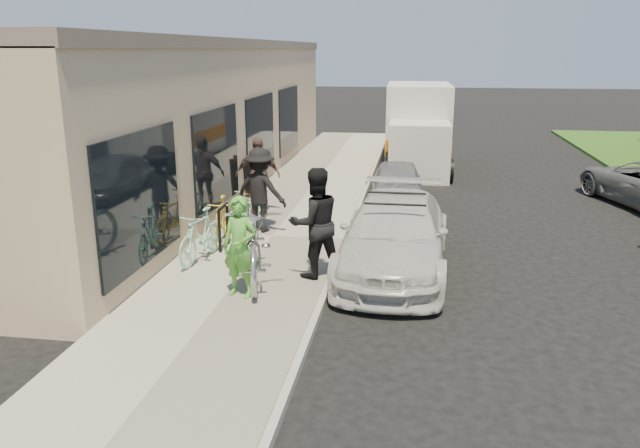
{
  "coord_description": "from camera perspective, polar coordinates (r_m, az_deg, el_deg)",
  "views": [
    {
      "loc": [
        0.95,
        -9.36,
        3.97
      ],
      "look_at": [
        -0.65,
        0.88,
        1.05
      ],
      "focal_mm": 35.0,
      "sensor_mm": 36.0,
      "label": 1
    }
  ],
  "objects": [
    {
      "name": "cruiser_bike_b",
      "position": [
        14.31,
        -6.25,
        1.79
      ],
      "size": [
        0.56,
        1.52,
        0.79
      ],
      "primitive_type": "imported",
      "rotation": [
        0.0,
        0.0,
        -0.02
      ],
      "color": "#92DBC1",
      "rests_on": "sidewalk"
    },
    {
      "name": "tandem_bike",
      "position": [
        10.65,
        -6.03,
        -1.51
      ],
      "size": [
        1.53,
        2.73,
        1.36
      ],
      "primitive_type": "imported",
      "rotation": [
        0.0,
        0.0,
        0.26
      ],
      "color": "#AAAAAC",
      "rests_on": "sidewalk"
    },
    {
      "name": "bike_rack",
      "position": [
        12.41,
        -8.82,
        0.14
      ],
      "size": [
        0.07,
        0.62,
        0.87
      ],
      "rotation": [
        0.0,
        0.0,
        0.02
      ],
      "color": "black",
      "rests_on": "sidewalk"
    },
    {
      "name": "bystander_b",
      "position": [
        15.02,
        -5.71,
        4.48
      ],
      "size": [
        1.12,
        0.61,
        1.82
      ],
      "primitive_type": "imported",
      "rotation": [
        0.0,
        0.0,
        0.17
      ],
      "color": "#503D39",
      "rests_on": "sidewalk"
    },
    {
      "name": "moving_truck",
      "position": [
        22.04,
        8.93,
        8.42
      ],
      "size": [
        2.26,
        5.74,
        2.8
      ],
      "rotation": [
        0.0,
        0.0,
        0.02
      ],
      "color": "beige",
      "rests_on": "ground"
    },
    {
      "name": "sandwich_board",
      "position": [
        16.65,
        -6.31,
        4.29
      ],
      "size": [
        0.72,
        0.73,
        1.07
      ],
      "rotation": [
        0.0,
        0.0,
        -0.12
      ],
      "color": "black",
      "rests_on": "sidewalk"
    },
    {
      "name": "ground",
      "position": [
        10.21,
        2.86,
        -7.17
      ],
      "size": [
        120.0,
        120.0,
        0.0
      ],
      "primitive_type": "plane",
      "color": "black",
      "rests_on": "ground"
    },
    {
      "name": "sedan_silver",
      "position": [
        16.32,
        7.05,
        3.61
      ],
      "size": [
        1.5,
        3.45,
        1.16
      ],
      "primitive_type": "imported",
      "rotation": [
        0.0,
        0.0,
        0.04
      ],
      "color": "gray",
      "rests_on": "ground"
    },
    {
      "name": "woman_rider",
      "position": [
        9.89,
        -7.35,
        -2.1
      ],
      "size": [
        0.67,
        0.53,
        1.62
      ],
      "primitive_type": "imported",
      "rotation": [
        0.0,
        0.0,
        -0.26
      ],
      "color": "green",
      "rests_on": "sidewalk"
    },
    {
      "name": "sedan_white",
      "position": [
        11.5,
        6.85,
        -1.02
      ],
      "size": [
        2.06,
        4.73,
        1.39
      ],
      "rotation": [
        0.0,
        0.0,
        -0.04
      ],
      "color": "silver",
      "rests_on": "ground"
    },
    {
      "name": "bystander_a",
      "position": [
        13.41,
        -5.48,
        3.1
      ],
      "size": [
        1.3,
        0.95,
        1.81
      ],
      "primitive_type": "imported",
      "rotation": [
        0.0,
        0.0,
        2.88
      ],
      "color": "black",
      "rests_on": "sidewalk"
    },
    {
      "name": "man_standing",
      "position": [
        10.62,
        -0.46,
        0.1
      ],
      "size": [
        1.17,
        1.1,
        1.91
      ],
      "primitive_type": "imported",
      "rotation": [
        0.0,
        0.0,
        3.67
      ],
      "color": "black",
      "rests_on": "sidewalk"
    },
    {
      "name": "cruiser_bike_a",
      "position": [
        11.77,
        -10.84,
        -1.04
      ],
      "size": [
        0.72,
        1.65,
        0.96
      ],
      "primitive_type": "imported",
      "rotation": [
        0.0,
        0.0,
        -0.17
      ],
      "color": "#92DBC1",
      "rests_on": "sidewalk"
    },
    {
      "name": "curb",
      "position": [
        13.03,
        2.29,
        -1.72
      ],
      "size": [
        0.12,
        34.0,
        0.13
      ],
      "primitive_type": "cube",
      "color": "#A19D93",
      "rests_on": "ground"
    },
    {
      "name": "cruiser_bike_c",
      "position": [
        12.9,
        -9.01,
        0.39
      ],
      "size": [
        0.63,
        1.55,
        0.9
      ],
      "primitive_type": "imported",
      "rotation": [
        0.0,
        0.0,
        0.14
      ],
      "color": "gold",
      "rests_on": "sidewalk"
    },
    {
      "name": "sidewalk",
      "position": [
        13.29,
        -4.36,
        -1.36
      ],
      "size": [
        3.0,
        34.0,
        0.15
      ],
      "primitive_type": "cube",
      "color": "#9F9C8F",
      "rests_on": "ground"
    },
    {
      "name": "storefront",
      "position": [
        18.51,
        -10.88,
        9.72
      ],
      "size": [
        3.6,
        20.0,
        4.22
      ],
      "color": "tan",
      "rests_on": "ground"
    }
  ]
}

